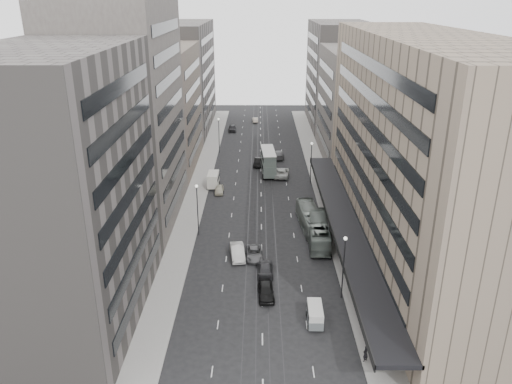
{
  "coord_description": "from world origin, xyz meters",
  "views": [
    {
      "loc": [
        -0.42,
        -57.1,
        34.51
      ],
      "look_at": [
        -0.88,
        17.15,
        5.14
      ],
      "focal_mm": 35.0,
      "sensor_mm": 36.0,
      "label": 1
    }
  ],
  "objects_px": {
    "bus_far": "(310,219)",
    "sedan_0": "(266,291)",
    "panel_van": "(213,179)",
    "bus_near": "(318,231)",
    "sedan_1": "(237,252)",
    "pedestrian": "(366,353)",
    "vw_microbus": "(315,314)",
    "sedan_2": "(254,253)",
    "double_decker": "(268,161)"
  },
  "relations": [
    {
      "from": "double_decker",
      "to": "panel_van",
      "type": "bearing_deg",
      "value": -147.11
    },
    {
      "from": "sedan_2",
      "to": "double_decker",
      "type": "bearing_deg",
      "value": 83.22
    },
    {
      "from": "vw_microbus",
      "to": "sedan_2",
      "type": "relative_size",
      "value": 0.81
    },
    {
      "from": "double_decker",
      "to": "sedan_1",
      "type": "bearing_deg",
      "value": -101.45
    },
    {
      "from": "vw_microbus",
      "to": "sedan_0",
      "type": "height_order",
      "value": "vw_microbus"
    },
    {
      "from": "pedestrian",
      "to": "sedan_1",
      "type": "bearing_deg",
      "value": -97.89
    },
    {
      "from": "panel_van",
      "to": "bus_far",
      "type": "bearing_deg",
      "value": -46.82
    },
    {
      "from": "sedan_1",
      "to": "sedan_2",
      "type": "bearing_deg",
      "value": -9.23
    },
    {
      "from": "vw_microbus",
      "to": "panel_van",
      "type": "relative_size",
      "value": 0.88
    },
    {
      "from": "bus_near",
      "to": "panel_van",
      "type": "height_order",
      "value": "bus_near"
    },
    {
      "from": "bus_far",
      "to": "pedestrian",
      "type": "height_order",
      "value": "bus_far"
    },
    {
      "from": "bus_far",
      "to": "double_decker",
      "type": "xyz_separation_m",
      "value": [
        -6.2,
        26.15,
        1.07
      ]
    },
    {
      "from": "panel_van",
      "to": "sedan_1",
      "type": "distance_m",
      "value": 28.35
    },
    {
      "from": "bus_near",
      "to": "sedan_2",
      "type": "xyz_separation_m",
      "value": [
        -9.56,
        -5.12,
        -1.01
      ]
    },
    {
      "from": "double_decker",
      "to": "sedan_0",
      "type": "height_order",
      "value": "double_decker"
    },
    {
      "from": "sedan_2",
      "to": "vw_microbus",
      "type": "bearing_deg",
      "value": -67.67
    },
    {
      "from": "sedan_2",
      "to": "bus_far",
      "type": "bearing_deg",
      "value": 44.86
    },
    {
      "from": "pedestrian",
      "to": "sedan_2",
      "type": "bearing_deg",
      "value": -102.48
    },
    {
      "from": "sedan_2",
      "to": "bus_near",
      "type": "bearing_deg",
      "value": 25.5
    },
    {
      "from": "panel_van",
      "to": "sedan_2",
      "type": "distance_m",
      "value": 28.99
    },
    {
      "from": "bus_far",
      "to": "vw_microbus",
      "type": "bearing_deg",
      "value": 80.97
    },
    {
      "from": "double_decker",
      "to": "panel_van",
      "type": "xyz_separation_m",
      "value": [
        -10.7,
        -7.92,
        -1.15
      ]
    },
    {
      "from": "double_decker",
      "to": "sedan_1",
      "type": "distance_m",
      "value": 36.04
    },
    {
      "from": "bus_near",
      "to": "vw_microbus",
      "type": "relative_size",
      "value": 3.06
    },
    {
      "from": "bus_far",
      "to": "panel_van",
      "type": "bearing_deg",
      "value": -52.07
    },
    {
      "from": "panel_van",
      "to": "sedan_2",
      "type": "height_order",
      "value": "panel_van"
    },
    {
      "from": "bus_near",
      "to": "pedestrian",
      "type": "bearing_deg",
      "value": 96.61
    },
    {
      "from": "double_decker",
      "to": "sedan_0",
      "type": "relative_size",
      "value": 1.95
    },
    {
      "from": "bus_far",
      "to": "sedan_0",
      "type": "xyz_separation_m",
      "value": [
        -7.23,
        -19.36,
        -0.82
      ]
    },
    {
      "from": "panel_van",
      "to": "bus_near",
      "type": "bearing_deg",
      "value": -51.69
    },
    {
      "from": "vw_microbus",
      "to": "sedan_2",
      "type": "distance_m",
      "value": 16.54
    },
    {
      "from": "bus_far",
      "to": "vw_microbus",
      "type": "height_order",
      "value": "bus_far"
    },
    {
      "from": "double_decker",
      "to": "sedan_2",
      "type": "height_order",
      "value": "double_decker"
    },
    {
      "from": "sedan_2",
      "to": "sedan_0",
      "type": "bearing_deg",
      "value": -83.79
    },
    {
      "from": "sedan_0",
      "to": "pedestrian",
      "type": "xyz_separation_m",
      "value": [
        9.85,
        -11.69,
        0.25
      ]
    },
    {
      "from": "sedan_0",
      "to": "sedan_1",
      "type": "distance_m",
      "value": 10.58
    },
    {
      "from": "double_decker",
      "to": "panel_van",
      "type": "relative_size",
      "value": 2.07
    },
    {
      "from": "sedan_1",
      "to": "sedan_2",
      "type": "distance_m",
      "value": 2.36
    },
    {
      "from": "bus_near",
      "to": "pedestrian",
      "type": "height_order",
      "value": "bus_near"
    },
    {
      "from": "bus_near",
      "to": "vw_microbus",
      "type": "height_order",
      "value": "bus_near"
    },
    {
      "from": "bus_near",
      "to": "sedan_1",
      "type": "bearing_deg",
      "value": 25.69
    },
    {
      "from": "bus_near",
      "to": "bus_far",
      "type": "xyz_separation_m",
      "value": [
        -0.8,
        4.45,
        -0.05
      ]
    },
    {
      "from": "bus_far",
      "to": "sedan_1",
      "type": "relative_size",
      "value": 2.25
    },
    {
      "from": "sedan_2",
      "to": "pedestrian",
      "type": "xyz_separation_m",
      "value": [
        11.38,
        -21.47,
        0.39
      ]
    },
    {
      "from": "vw_microbus",
      "to": "sedan_2",
      "type": "bearing_deg",
      "value": 116.44
    },
    {
      "from": "vw_microbus",
      "to": "pedestrian",
      "type": "bearing_deg",
      "value": -54.46
    },
    {
      "from": "bus_near",
      "to": "sedan_2",
      "type": "relative_size",
      "value": 2.49
    },
    {
      "from": "bus_far",
      "to": "pedestrian",
      "type": "bearing_deg",
      "value": 89.92
    },
    {
      "from": "sedan_1",
      "to": "panel_van",
      "type": "bearing_deg",
      "value": 94.22
    },
    {
      "from": "sedan_1",
      "to": "pedestrian",
      "type": "height_order",
      "value": "pedestrian"
    }
  ]
}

